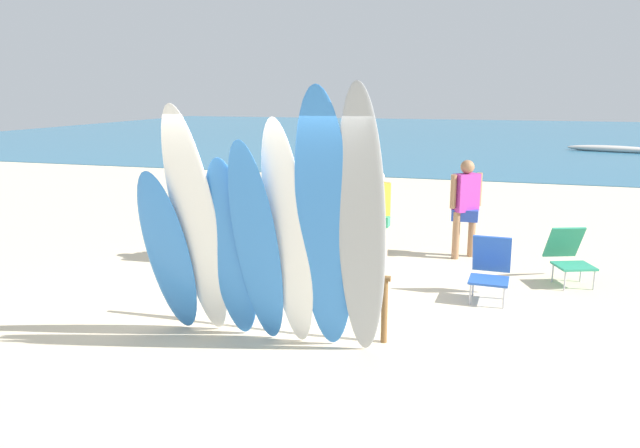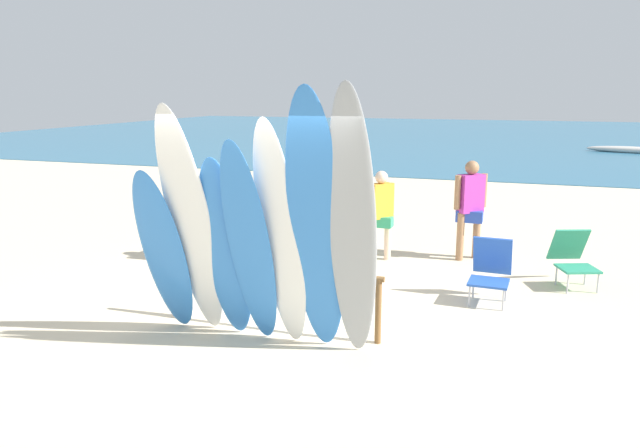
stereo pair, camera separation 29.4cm
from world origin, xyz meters
TOP-DOWN VIEW (x-y plane):
  - ground at (0.00, 14.00)m, footprint 60.00×60.00m
  - ocean_water at (0.00, 32.78)m, footprint 60.00×40.00m
  - surfboard_rack at (0.00, 0.00)m, footprint 2.58×0.07m
  - surfboard_blue_0 at (-1.06, -0.57)m, footprint 0.54×0.75m
  - surfboard_white_1 at (-0.69, -0.59)m, footprint 0.52×0.92m
  - surfboard_blue_2 at (-0.34, -0.49)m, footprint 0.54×0.68m
  - surfboard_blue_3 at (0.00, -0.61)m, footprint 0.50×0.82m
  - surfboard_white_4 at (0.33, -0.56)m, footprint 0.52×0.77m
  - surfboard_blue_5 at (0.73, -0.60)m, footprint 0.63×0.92m
  - surfboard_grey_6 at (1.10, -0.60)m, footprint 0.52×0.83m
  - beachgoer_strolling at (1.83, 3.81)m, footprint 0.48×0.45m
  - beachgoer_midbeach at (-1.68, 2.42)m, footprint 0.41×0.60m
  - beachgoer_near_rack at (0.49, 3.23)m, footprint 0.40×0.44m
  - beach_chair_red at (2.30, 1.85)m, footprint 0.53×0.67m
  - beach_chair_blue at (3.36, 2.89)m, footprint 0.72×0.85m
  - distant_boat at (7.11, 23.65)m, footprint 3.94×1.58m

SIDE VIEW (x-z plane):
  - ground at x=0.00m, z-range 0.00..0.00m
  - ocean_water at x=0.00m, z-range 0.00..0.02m
  - distant_boat at x=7.11m, z-range -0.02..0.30m
  - beach_chair_blue at x=3.36m, z-range 0.02..0.83m
  - beach_chair_red at x=2.30m, z-range 0.02..0.85m
  - surfboard_rack at x=0.00m, z-range 0.20..0.97m
  - beachgoer_near_rack at x=0.49m, z-range 0.11..1.59m
  - beachgoer_midbeach at x=-1.68m, z-range 0.12..1.71m
  - beachgoer_strolling at x=1.83m, z-range 0.12..1.75m
  - surfboard_blue_0 at x=-1.06m, z-range 0.00..1.95m
  - surfboard_blue_2 at x=-0.34m, z-range 0.00..2.09m
  - surfboard_blue_3 at x=0.00m, z-range 0.00..2.29m
  - surfboard_white_4 at x=0.33m, z-range 0.00..2.50m
  - surfboard_white_1 at x=-0.69m, z-range 0.00..2.62m
  - surfboard_blue_5 at x=0.73m, z-range 0.00..2.79m
  - surfboard_grey_6 at x=1.10m, z-range 0.00..2.82m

